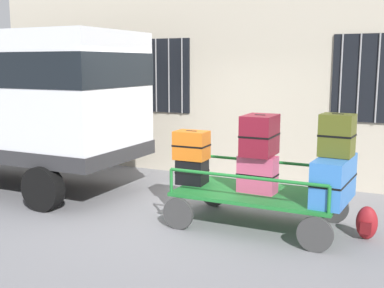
{
  "coord_description": "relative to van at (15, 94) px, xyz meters",
  "views": [
    {
      "loc": [
        3.12,
        -6.4,
        2.26
      ],
      "look_at": [
        0.08,
        -0.16,
        1.09
      ],
      "focal_mm": 45.15,
      "sensor_mm": 36.0,
      "label": 1
    }
  ],
  "objects": [
    {
      "name": "ground_plane",
      "position": [
        3.58,
        -0.04,
        -1.7
      ],
      "size": [
        40.0,
        40.0,
        0.0
      ],
      "primitive_type": "plane",
      "color": "gray"
    },
    {
      "name": "building_wall",
      "position": [
        3.58,
        2.48,
        0.79
      ],
      "size": [
        12.0,
        0.38,
        5.0
      ],
      "color": "#BCB29E",
      "rests_on": "ground"
    },
    {
      "name": "van",
      "position": [
        0.0,
        0.0,
        0.0
      ],
      "size": [
        4.65,
        2.08,
        2.77
      ],
      "color": "silver",
      "rests_on": "ground"
    },
    {
      "name": "luggage_cart",
      "position": [
        4.68,
        -0.2,
        -1.3
      ],
      "size": [
        2.3,
        1.27,
        0.49
      ],
      "color": "#1E722D",
      "rests_on": "ground"
    },
    {
      "name": "cart_railing",
      "position": [
        4.68,
        -0.2,
        -0.92
      ],
      "size": [
        2.18,
        1.14,
        0.35
      ],
      "color": "#1E722D",
      "rests_on": "luggage_cart"
    },
    {
      "name": "suitcase_left_bottom",
      "position": [
        3.65,
        -0.17,
        -1.03
      ],
      "size": [
        0.44,
        0.4,
        0.37
      ],
      "color": "black",
      "rests_on": "luggage_cart"
    },
    {
      "name": "suitcase_left_middle",
      "position": [
        3.65,
        -0.19,
        -0.63
      ],
      "size": [
        0.49,
        0.36,
        0.42
      ],
      "color": "orange",
      "rests_on": "suitcase_left_bottom"
    },
    {
      "name": "suitcase_midleft_bottom",
      "position": [
        4.68,
        -0.22,
        -0.96
      ],
      "size": [
        0.54,
        0.3,
        0.52
      ],
      "color": "#CC4C72",
      "rests_on": "luggage_cart"
    },
    {
      "name": "suitcase_midleft_middle",
      "position": [
        4.68,
        -0.16,
        -0.42
      ],
      "size": [
        0.43,
        0.58,
        0.56
      ],
      "color": "maroon",
      "rests_on": "suitcase_midleft_bottom"
    },
    {
      "name": "suitcase_center_bottom",
      "position": [
        5.7,
        -0.24,
        -0.92
      ],
      "size": [
        0.45,
        1.0,
        0.59
      ],
      "color": "#3372C6",
      "rests_on": "luggage_cart"
    },
    {
      "name": "suitcase_center_middle",
      "position": [
        5.7,
        -0.16,
        -0.35
      ],
      "size": [
        0.44,
        0.38,
        0.55
      ],
      "color": "#4C5119",
      "rests_on": "suitcase_center_bottom"
    },
    {
      "name": "backpack",
      "position": [
        6.12,
        -0.08,
        -1.49
      ],
      "size": [
        0.27,
        0.22,
        0.44
      ],
      "color": "maroon",
      "rests_on": "ground"
    }
  ]
}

